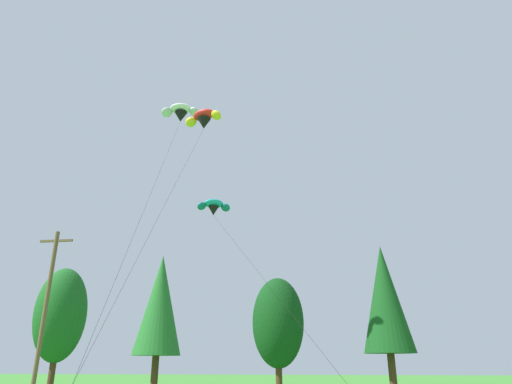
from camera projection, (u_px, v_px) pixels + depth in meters
The scene contains 8 objects.
treeline_tree_b at pixel (61, 314), 44.29m from camera, with size 4.90×4.90×11.49m.
treeline_tree_c at pixel (160, 304), 40.79m from camera, with size 4.22×4.22×11.91m.
treeline_tree_d at pixel (278, 322), 38.41m from camera, with size 4.35×4.35×9.45m.
treeline_tree_e at pixel (385, 298), 39.65m from camera, with size 4.35×4.35×12.49m.
utility_pole at pixel (45, 310), 27.51m from camera, with size 2.20×0.26×10.41m.
parafoil_kite_high_red_yellow at pixel (204, 119), 40.09m from camera, with size 3.79×19.47×22.08m.
parafoil_kite_mid_teal at pixel (214, 207), 40.60m from camera, with size 11.43×19.35×14.78m.
parafoil_kite_far_white at pixel (181, 112), 44.12m from camera, with size 5.88×22.17×24.61m.
Camera 1 is at (2.48, 1.87, 2.39)m, focal length 31.75 mm.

